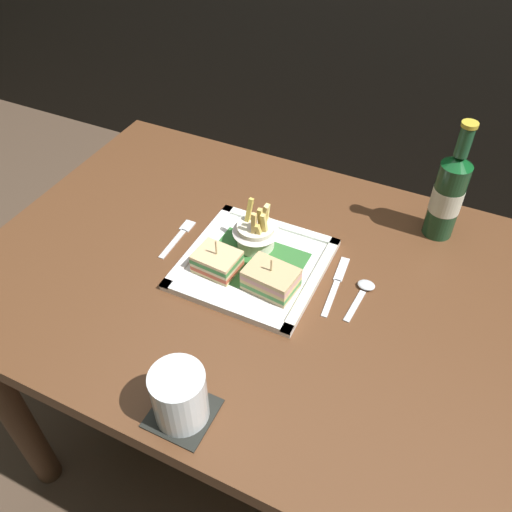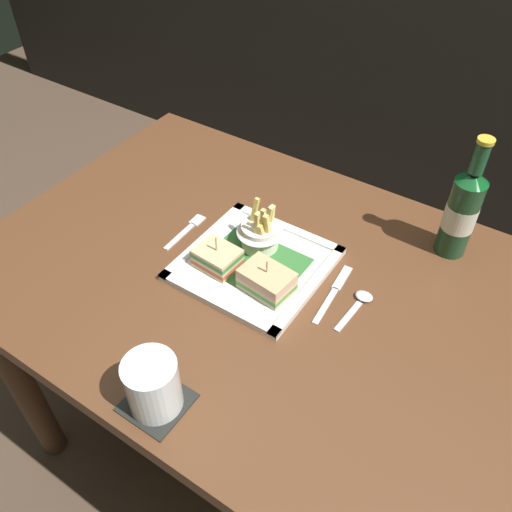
{
  "view_description": "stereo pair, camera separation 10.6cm",
  "coord_description": "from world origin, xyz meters",
  "px_view_note": "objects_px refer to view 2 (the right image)",
  "views": [
    {
      "loc": [
        0.32,
        -0.68,
        1.52
      ],
      "look_at": [
        -0.01,
        0.01,
        0.78
      ],
      "focal_mm": 37.23,
      "sensor_mm": 36.0,
      "label": 1
    },
    {
      "loc": [
        0.41,
        -0.63,
        1.52
      ],
      "look_at": [
        -0.01,
        0.01,
        0.78
      ],
      "focal_mm": 37.23,
      "sensor_mm": 36.0,
      "label": 2
    }
  ],
  "objects_px": {
    "fries_cup": "(260,232)",
    "spoon": "(360,301)",
    "dining_table": "(257,311)",
    "sandwich_half_right": "(267,280)",
    "sandwich_half_left": "(217,258)",
    "water_glass": "(153,387)",
    "square_plate": "(255,264)",
    "beer_bottle": "(462,211)",
    "fork": "(187,230)",
    "knife": "(334,292)"
  },
  "relations": [
    {
      "from": "dining_table",
      "to": "knife",
      "type": "relative_size",
      "value": 6.72
    },
    {
      "from": "sandwich_half_left",
      "to": "water_glass",
      "type": "relative_size",
      "value": 0.9
    },
    {
      "from": "knife",
      "to": "dining_table",
      "type": "bearing_deg",
      "value": -164.97
    },
    {
      "from": "water_glass",
      "to": "fork",
      "type": "relative_size",
      "value": 0.75
    },
    {
      "from": "spoon",
      "to": "fork",
      "type": "bearing_deg",
      "value": -177.46
    },
    {
      "from": "sandwich_half_right",
      "to": "spoon",
      "type": "distance_m",
      "value": 0.18
    },
    {
      "from": "square_plate",
      "to": "beer_bottle",
      "type": "relative_size",
      "value": 1.03
    },
    {
      "from": "sandwich_half_right",
      "to": "beer_bottle",
      "type": "relative_size",
      "value": 0.39
    },
    {
      "from": "dining_table",
      "to": "spoon",
      "type": "xyz_separation_m",
      "value": [
        0.21,
        0.04,
        0.12
      ]
    },
    {
      "from": "fries_cup",
      "to": "fork",
      "type": "height_order",
      "value": "fries_cup"
    },
    {
      "from": "dining_table",
      "to": "water_glass",
      "type": "height_order",
      "value": "water_glass"
    },
    {
      "from": "fries_cup",
      "to": "beer_bottle",
      "type": "xyz_separation_m",
      "value": [
        0.34,
        0.22,
        0.05
      ]
    },
    {
      "from": "square_plate",
      "to": "sandwich_half_right",
      "type": "distance_m",
      "value": 0.08
    },
    {
      "from": "dining_table",
      "to": "fork",
      "type": "relative_size",
      "value": 8.64
    },
    {
      "from": "dining_table",
      "to": "sandwich_half_right",
      "type": "height_order",
      "value": "sandwich_half_right"
    },
    {
      "from": "sandwich_half_right",
      "to": "spoon",
      "type": "xyz_separation_m",
      "value": [
        0.17,
        0.08,
        -0.03
      ]
    },
    {
      "from": "fries_cup",
      "to": "water_glass",
      "type": "xyz_separation_m",
      "value": [
        0.06,
        -0.4,
        -0.0
      ]
    },
    {
      "from": "dining_table",
      "to": "fries_cup",
      "type": "bearing_deg",
      "value": 119.02
    },
    {
      "from": "water_glass",
      "to": "knife",
      "type": "bearing_deg",
      "value": 71.37
    },
    {
      "from": "dining_table",
      "to": "sandwich_half_right",
      "type": "bearing_deg",
      "value": -37.14
    },
    {
      "from": "fries_cup",
      "to": "knife",
      "type": "relative_size",
      "value": 0.64
    },
    {
      "from": "dining_table",
      "to": "square_plate",
      "type": "height_order",
      "value": "square_plate"
    },
    {
      "from": "sandwich_half_left",
      "to": "water_glass",
      "type": "bearing_deg",
      "value": -71.57
    },
    {
      "from": "sandwich_half_right",
      "to": "fork",
      "type": "distance_m",
      "value": 0.26
    },
    {
      "from": "square_plate",
      "to": "fork",
      "type": "xyz_separation_m",
      "value": [
        -0.19,
        0.01,
        -0.0
      ]
    },
    {
      "from": "sandwich_half_right",
      "to": "fork",
      "type": "bearing_deg",
      "value": 166.84
    },
    {
      "from": "dining_table",
      "to": "fork",
      "type": "bearing_deg",
      "value": 172.91
    },
    {
      "from": "fries_cup",
      "to": "sandwich_half_left",
      "type": "bearing_deg",
      "value": -112.79
    },
    {
      "from": "spoon",
      "to": "knife",
      "type": "bearing_deg",
      "value": -177.28
    },
    {
      "from": "water_glass",
      "to": "knife",
      "type": "xyz_separation_m",
      "value": [
        0.13,
        0.38,
        -0.05
      ]
    },
    {
      "from": "square_plate",
      "to": "spoon",
      "type": "height_order",
      "value": "square_plate"
    },
    {
      "from": "water_glass",
      "to": "knife",
      "type": "relative_size",
      "value": 0.59
    },
    {
      "from": "fries_cup",
      "to": "knife",
      "type": "bearing_deg",
      "value": -6.77
    },
    {
      "from": "sandwich_half_left",
      "to": "spoon",
      "type": "height_order",
      "value": "sandwich_half_left"
    },
    {
      "from": "sandwich_half_left",
      "to": "fork",
      "type": "bearing_deg",
      "value": 155.85
    },
    {
      "from": "knife",
      "to": "fork",
      "type": "bearing_deg",
      "value": -177.49
    },
    {
      "from": "beer_bottle",
      "to": "knife",
      "type": "distance_m",
      "value": 0.3
    },
    {
      "from": "dining_table",
      "to": "sandwich_half_left",
      "type": "relative_size",
      "value": 12.77
    },
    {
      "from": "fries_cup",
      "to": "spoon",
      "type": "xyz_separation_m",
      "value": [
        0.24,
        -0.02,
        -0.05
      ]
    },
    {
      "from": "water_glass",
      "to": "dining_table",
      "type": "bearing_deg",
      "value": 94.39
    },
    {
      "from": "spoon",
      "to": "beer_bottle",
      "type": "bearing_deg",
      "value": 69.13
    },
    {
      "from": "water_glass",
      "to": "sandwich_half_left",
      "type": "bearing_deg",
      "value": 108.43
    },
    {
      "from": "knife",
      "to": "spoon",
      "type": "relative_size",
      "value": 1.46
    },
    {
      "from": "square_plate",
      "to": "beer_bottle",
      "type": "xyz_separation_m",
      "value": [
        0.32,
        0.27,
        0.1
      ]
    },
    {
      "from": "knife",
      "to": "spoon",
      "type": "distance_m",
      "value": 0.06
    },
    {
      "from": "sandwich_half_left",
      "to": "fries_cup",
      "type": "height_order",
      "value": "fries_cup"
    },
    {
      "from": "dining_table",
      "to": "square_plate",
      "type": "distance_m",
      "value": 0.13
    },
    {
      "from": "sandwich_half_left",
      "to": "spoon",
      "type": "bearing_deg",
      "value": 15.03
    },
    {
      "from": "sandwich_half_right",
      "to": "knife",
      "type": "xyz_separation_m",
      "value": [
        0.11,
        0.07,
        -0.03
      ]
    },
    {
      "from": "knife",
      "to": "sandwich_half_right",
      "type": "bearing_deg",
      "value": -146.34
    }
  ]
}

